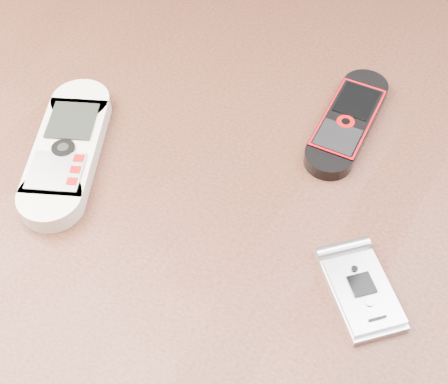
{
  "coord_description": "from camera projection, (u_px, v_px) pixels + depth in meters",
  "views": [
    {
      "loc": [
        0.18,
        -0.3,
        1.21
      ],
      "look_at": [
        0.01,
        0.0,
        0.76
      ],
      "focal_mm": 50.0,
      "sensor_mm": 36.0,
      "label": 1
    }
  ],
  "objects": [
    {
      "name": "table",
      "position": [
        220.0,
        257.0,
        0.66
      ],
      "size": [
        1.2,
        0.8,
        0.75
      ],
      "color": "black",
      "rests_on": "ground"
    },
    {
      "name": "nokia_black_red",
      "position": [
        348.0,
        121.0,
        0.62
      ],
      "size": [
        0.06,
        0.16,
        0.02
      ],
      "primitive_type": "cube",
      "rotation": [
        0.0,
        0.0,
        0.07
      ],
      "color": "black",
      "rests_on": "table"
    },
    {
      "name": "motorola_razr",
      "position": [
        362.0,
        291.0,
        0.51
      ],
      "size": [
        0.1,
        0.1,
        0.01
      ],
      "primitive_type": "cube",
      "rotation": [
        0.0,
        0.0,
        0.8
      ],
      "color": "silver",
      "rests_on": "table"
    },
    {
      "name": "nokia_white",
      "position": [
        67.0,
        149.0,
        0.6
      ],
      "size": [
        0.13,
        0.19,
        0.02
      ],
      "primitive_type": "cube",
      "rotation": [
        0.0,
        0.0,
        0.44
      ],
      "color": "silver",
      "rests_on": "table"
    }
  ]
}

